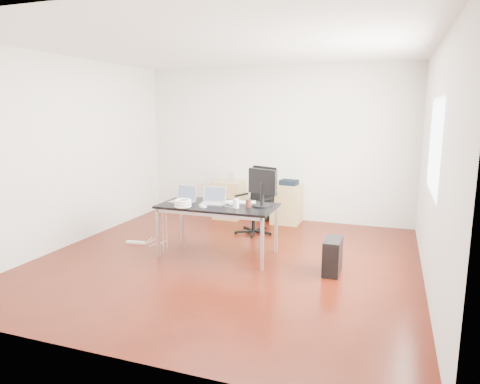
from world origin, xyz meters
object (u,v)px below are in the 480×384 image
(desk, at_px, (218,208))
(filing_cabinet_left, at_px, (229,200))
(filing_cabinet_right, at_px, (287,204))
(pc_tower, at_px, (333,256))
(office_chair, at_px, (257,197))

(desk, relative_size, filing_cabinet_left, 2.29)
(filing_cabinet_right, bearing_deg, pc_tower, -63.13)
(desk, height_order, filing_cabinet_left, desk)
(office_chair, height_order, filing_cabinet_right, office_chair)
(desk, xyz_separation_m, filing_cabinet_left, (-0.64, 2.08, -0.33))
(desk, height_order, office_chair, office_chair)
(desk, bearing_deg, pc_tower, -4.83)
(office_chair, height_order, filing_cabinet_left, office_chair)
(desk, relative_size, office_chair, 1.48)
(pc_tower, bearing_deg, filing_cabinet_left, 135.60)
(desk, distance_m, pc_tower, 1.68)
(desk, height_order, filing_cabinet_right, desk)
(desk, xyz_separation_m, office_chair, (0.17, 1.28, -0.07))
(office_chair, distance_m, filing_cabinet_left, 1.16)
(filing_cabinet_right, distance_m, pc_tower, 2.48)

